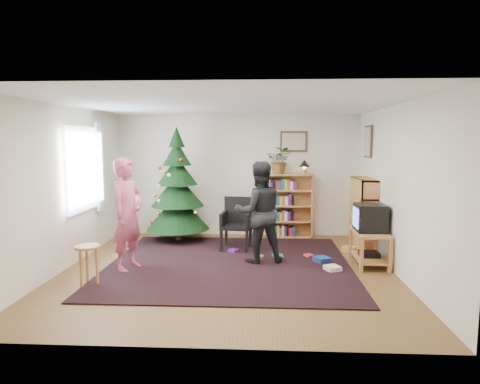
{
  "coord_description": "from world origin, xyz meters",
  "views": [
    {
      "loc": [
        0.52,
        -6.34,
        1.97
      ],
      "look_at": [
        0.14,
        0.86,
        1.1
      ],
      "focal_mm": 32.0,
      "sensor_mm": 36.0,
      "label": 1
    }
  ],
  "objects_px": {
    "person_by_chair": "(259,212)",
    "potted_plant": "(280,160)",
    "crt_tv": "(370,218)",
    "stool": "(88,255)",
    "tv_stand": "(369,245)",
    "armchair": "(237,221)",
    "person_standing": "(128,214)",
    "christmas_tree": "(178,194)",
    "bookshelf_right": "(363,213)",
    "picture_back": "(294,142)",
    "table_lamp": "(304,164)",
    "bookshelf_back": "(289,205)",
    "picture_right": "(368,142)"
  },
  "relations": [
    {
      "from": "christmas_tree",
      "to": "person_standing",
      "type": "distance_m",
      "value": 1.95
    },
    {
      "from": "christmas_tree",
      "to": "potted_plant",
      "type": "distance_m",
      "value": 2.15
    },
    {
      "from": "person_standing",
      "to": "picture_right",
      "type": "bearing_deg",
      "value": -47.1
    },
    {
      "from": "person_by_chair",
      "to": "potted_plant",
      "type": "xyz_separation_m",
      "value": [
        0.4,
        1.89,
        0.75
      ]
    },
    {
      "from": "christmas_tree",
      "to": "crt_tv",
      "type": "relative_size",
      "value": 4.55
    },
    {
      "from": "tv_stand",
      "to": "bookshelf_right",
      "type": "bearing_deg",
      "value": 83.13
    },
    {
      "from": "potted_plant",
      "to": "table_lamp",
      "type": "xyz_separation_m",
      "value": [
        0.5,
        0.0,
        -0.08
      ]
    },
    {
      "from": "potted_plant",
      "to": "table_lamp",
      "type": "relative_size",
      "value": 1.89
    },
    {
      "from": "crt_tv",
      "to": "table_lamp",
      "type": "distance_m",
      "value": 2.25
    },
    {
      "from": "christmas_tree",
      "to": "bookshelf_right",
      "type": "xyz_separation_m",
      "value": [
        3.48,
        -0.49,
        -0.27
      ]
    },
    {
      "from": "christmas_tree",
      "to": "bookshelf_back",
      "type": "height_order",
      "value": "christmas_tree"
    },
    {
      "from": "stool",
      "to": "person_by_chair",
      "type": "relative_size",
      "value": 0.34
    },
    {
      "from": "christmas_tree",
      "to": "bookshelf_back",
      "type": "relative_size",
      "value": 1.72
    },
    {
      "from": "bookshelf_back",
      "to": "potted_plant",
      "type": "height_order",
      "value": "potted_plant"
    },
    {
      "from": "armchair",
      "to": "potted_plant",
      "type": "distance_m",
      "value": 1.68
    },
    {
      "from": "armchair",
      "to": "picture_right",
      "type": "bearing_deg",
      "value": 16.51
    },
    {
      "from": "potted_plant",
      "to": "stool",
      "type": "bearing_deg",
      "value": -130.65
    },
    {
      "from": "person_standing",
      "to": "potted_plant",
      "type": "relative_size",
      "value": 3.17
    },
    {
      "from": "armchair",
      "to": "crt_tv",
      "type": "bearing_deg",
      "value": -16.88
    },
    {
      "from": "crt_tv",
      "to": "person_by_chair",
      "type": "relative_size",
      "value": 0.3
    },
    {
      "from": "person_by_chair",
      "to": "person_standing",
      "type": "bearing_deg",
      "value": 0.62
    },
    {
      "from": "bookshelf_back",
      "to": "potted_plant",
      "type": "distance_m",
      "value": 0.93
    },
    {
      "from": "person_by_chair",
      "to": "potted_plant",
      "type": "bearing_deg",
      "value": -114.9
    },
    {
      "from": "picture_right",
      "to": "table_lamp",
      "type": "distance_m",
      "value": 1.34
    },
    {
      "from": "bookshelf_back",
      "to": "christmas_tree",
      "type": "bearing_deg",
      "value": -167.99
    },
    {
      "from": "picture_right",
      "to": "person_standing",
      "type": "bearing_deg",
      "value": -155.93
    },
    {
      "from": "armchair",
      "to": "potted_plant",
      "type": "height_order",
      "value": "potted_plant"
    },
    {
      "from": "bookshelf_back",
      "to": "person_by_chair",
      "type": "bearing_deg",
      "value": -107.49
    },
    {
      "from": "crt_tv",
      "to": "person_by_chair",
      "type": "xyz_separation_m",
      "value": [
        -1.75,
        0.06,
        0.06
      ]
    },
    {
      "from": "stool",
      "to": "person_by_chair",
      "type": "xyz_separation_m",
      "value": [
        2.31,
        1.26,
        0.39
      ]
    },
    {
      "from": "table_lamp",
      "to": "bookshelf_right",
      "type": "bearing_deg",
      "value": -44.41
    },
    {
      "from": "picture_right",
      "to": "crt_tv",
      "type": "distance_m",
      "value": 1.83
    },
    {
      "from": "crt_tv",
      "to": "stool",
      "type": "relative_size",
      "value": 0.88
    },
    {
      "from": "tv_stand",
      "to": "stool",
      "type": "bearing_deg",
      "value": -163.61
    },
    {
      "from": "tv_stand",
      "to": "person_by_chair",
      "type": "xyz_separation_m",
      "value": [
        -1.75,
        0.06,
        0.5
      ]
    },
    {
      "from": "crt_tv",
      "to": "stool",
      "type": "xyz_separation_m",
      "value": [
        -4.06,
        -1.19,
        -0.33
      ]
    },
    {
      "from": "crt_tv",
      "to": "christmas_tree",
      "type": "bearing_deg",
      "value": 156.11
    },
    {
      "from": "picture_back",
      "to": "crt_tv",
      "type": "distance_m",
      "value": 2.63
    },
    {
      "from": "person_standing",
      "to": "person_by_chair",
      "type": "relative_size",
      "value": 1.04
    },
    {
      "from": "potted_plant",
      "to": "crt_tv",
      "type": "bearing_deg",
      "value": -55.26
    },
    {
      "from": "tv_stand",
      "to": "person_by_chair",
      "type": "height_order",
      "value": "person_by_chair"
    },
    {
      "from": "picture_right",
      "to": "tv_stand",
      "type": "bearing_deg",
      "value": -100.59
    },
    {
      "from": "picture_back",
      "to": "bookshelf_right",
      "type": "distance_m",
      "value": 2.06
    },
    {
      "from": "tv_stand",
      "to": "armchair",
      "type": "xyz_separation_m",
      "value": [
        -2.17,
        0.93,
        0.18
      ]
    },
    {
      "from": "armchair",
      "to": "stool",
      "type": "distance_m",
      "value": 2.85
    },
    {
      "from": "potted_plant",
      "to": "table_lamp",
      "type": "distance_m",
      "value": 0.51
    },
    {
      "from": "person_standing",
      "to": "picture_back",
      "type": "bearing_deg",
      "value": -27.97
    },
    {
      "from": "picture_back",
      "to": "person_by_chair",
      "type": "height_order",
      "value": "picture_back"
    },
    {
      "from": "table_lamp",
      "to": "picture_right",
      "type": "bearing_deg",
      "value": -27.94
    },
    {
      "from": "tv_stand",
      "to": "table_lamp",
      "type": "relative_size",
      "value": 3.02
    }
  ]
}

